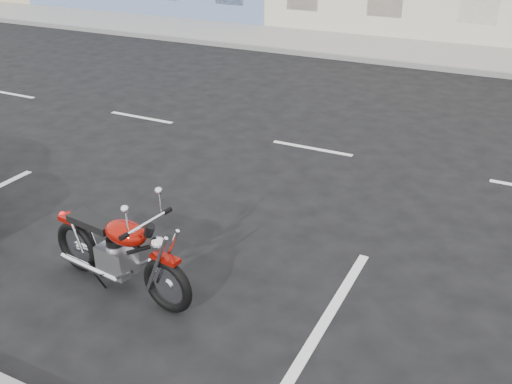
# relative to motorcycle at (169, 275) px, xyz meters

# --- Properties ---
(ground) EXTENTS (120.00, 120.00, 0.00)m
(ground) POSITION_rel_motorcycle_xyz_m (1.63, 5.28, -0.49)
(ground) COLOR black
(ground) RESTS_ON ground
(sidewalk_far) EXTENTS (80.00, 3.40, 0.15)m
(sidewalk_far) POSITION_rel_motorcycle_xyz_m (-3.37, 13.98, -0.42)
(sidewalk_far) COLOR gray
(sidewalk_far) RESTS_ON ground
(curb_far) EXTENTS (80.00, 0.12, 0.16)m
(curb_far) POSITION_rel_motorcycle_xyz_m (-3.37, 12.28, -0.41)
(curb_far) COLOR gray
(curb_far) RESTS_ON ground
(motorcycle) EXTENTS (2.15, 0.71, 1.08)m
(motorcycle) POSITION_rel_motorcycle_xyz_m (0.00, 0.00, 0.00)
(motorcycle) COLOR black
(motorcycle) RESTS_ON ground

